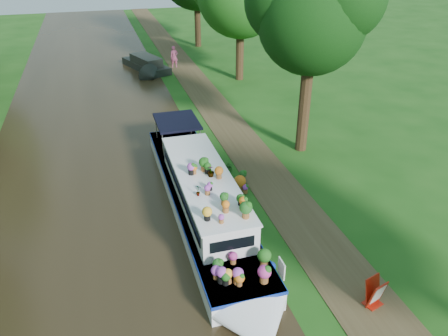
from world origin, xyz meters
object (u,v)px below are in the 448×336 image
Objects in this scene: second_boat at (146,65)px; pedestrian_pink at (174,57)px; plant_boat at (205,199)px; sandwich_board at (375,294)px.

second_boat is 3.74× the size of pedestrian_pink.
pedestrian_pink is at bearing 82.49° from plant_boat.
plant_boat is 20.62m from second_boat.
pedestrian_pink is (-0.88, 26.50, 0.43)m from sandwich_board.
sandwich_board is (3.13, -26.26, -0.03)m from second_boat.
sandwich_board is (3.63, -5.65, -0.42)m from plant_boat.
plant_boat is at bearing 105.91° from sandwich_board.
pedestrian_pink is at bearing -14.00° from second_boat.
plant_boat reaches higher than second_boat.
pedestrian_pink is at bearing 75.07° from sandwich_board.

